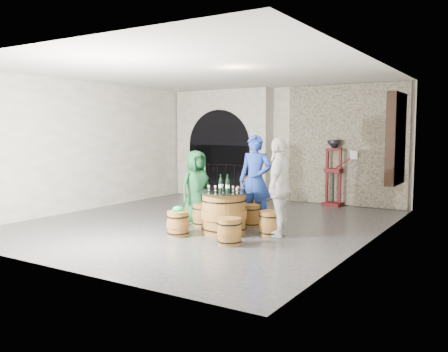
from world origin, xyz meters
The scene contains 31 objects.
ground centered at (0.00, 0.00, 0.00)m, with size 8.00×8.00×0.00m, color #2B2B2D.
wall_back centered at (0.00, 4.00, 1.60)m, with size 8.00×8.00×0.00m, color silver.
wall_front centered at (0.00, -4.00, 1.60)m, with size 8.00×8.00×0.00m, color silver.
wall_left centered at (-3.50, 0.00, 1.60)m, with size 8.00×8.00×0.00m, color silver.
wall_right centered at (3.50, 0.00, 1.60)m, with size 8.00×8.00×0.00m, color silver.
ceiling centered at (0.00, 0.00, 3.20)m, with size 8.00×8.00×0.00m, color beige.
stone_facing_panel centered at (1.80, 3.94, 1.60)m, with size 3.20×0.12×3.18m, color gray.
arched_opening centered at (-1.90, 3.74, 1.58)m, with size 3.10×0.60×3.19m.
shuttered_window centered at (3.38, 2.40, 1.80)m, with size 0.23×1.10×2.00m.
barrel_table centered at (0.95, -0.77, 0.41)m, with size 1.08×1.08×0.83m.
barrel_stool_left centered at (0.16, -0.36, 0.23)m, with size 0.44×0.44×0.47m.
barrel_stool_far centered at (1.05, 0.11, 0.23)m, with size 0.44×0.44×0.47m.
barrel_stool_right centered at (1.77, -0.44, 0.23)m, with size 0.44×0.44×0.47m.
barrel_stool_near_right centered at (1.49, -1.47, 0.23)m, with size 0.44×0.44×0.47m.
barrel_stool_near_left centered at (0.31, -1.39, 0.23)m, with size 0.44×0.44×0.47m.
green_cap centered at (0.32, -1.39, 0.51)m, with size 0.24×0.20×0.11m.
person_green centered at (-0.10, -0.22, 0.78)m, with size 0.76×0.50×1.56m, color #134522.
person_blue centered at (1.07, 0.27, 0.95)m, with size 0.69×0.45×1.90m, color navy.
person_white centered at (1.92, -0.38, 0.93)m, with size 1.09×0.45×1.85m, color silver.
wine_bottle_left centered at (0.88, -0.78, 0.96)m, with size 0.08×0.08×0.32m.
wine_bottle_center centered at (1.04, -0.80, 0.96)m, with size 0.08×0.08×0.32m.
wine_bottle_right centered at (0.97, -0.68, 0.96)m, with size 0.08×0.08×0.32m.
tasting_glass_a centered at (0.60, -0.78, 0.87)m, with size 0.05×0.05×0.10m, color #CA6727, non-canonical shape.
tasting_glass_b centered at (1.16, -0.63, 0.87)m, with size 0.05×0.05×0.10m, color #CA6727, non-canonical shape.
tasting_glass_c centered at (0.73, -0.48, 0.87)m, with size 0.05×0.05×0.10m, color #CA6727, non-canonical shape.
tasting_glass_d centered at (1.06, -0.62, 0.87)m, with size 0.05×0.05×0.10m, color #CA6727, non-canonical shape.
tasting_glass_e centered at (1.27, -0.83, 0.87)m, with size 0.05×0.05×0.10m, color #CA6727, non-canonical shape.
tasting_glass_f centered at (0.74, -0.75, 0.87)m, with size 0.05×0.05×0.10m, color #CA6727, non-canonical shape.
side_barrel centered at (-0.71, 3.19, 0.35)m, with size 0.53×0.53×0.70m.
corking_press centered at (1.57, 3.68, 1.01)m, with size 0.72×0.43×1.74m.
control_box centered at (2.05, 3.86, 1.35)m, with size 0.18×0.10×0.22m, color silver.
Camera 1 is at (5.69, -8.36, 1.96)m, focal length 38.00 mm.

